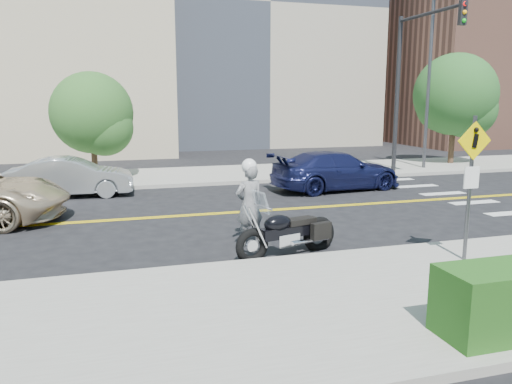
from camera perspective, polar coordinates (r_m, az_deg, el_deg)
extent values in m
plane|color=black|center=(15.41, -5.22, -2.52)|extent=(120.00, 120.00, 0.00)
cube|color=#9E9B91|center=(8.48, 4.77, -13.08)|extent=(60.00, 5.00, 0.15)
cube|color=#9E9B91|center=(22.68, -8.85, 1.80)|extent=(60.00, 5.00, 0.15)
cube|color=#A39984|center=(42.66, -1.36, 19.33)|extent=(18.00, 14.00, 20.00)
cube|color=#8C5947|center=(45.21, 24.11, 12.85)|extent=(14.00, 12.00, 12.00)
cylinder|color=#4C4C51|center=(25.91, 19.12, 11.47)|extent=(0.16, 0.16, 8.00)
cylinder|color=black|center=(24.38, 15.82, 10.57)|extent=(0.20, 0.20, 7.00)
cylinder|color=black|center=(22.81, 19.32, 18.75)|extent=(0.14, 4.40, 0.14)
cube|color=black|center=(21.17, 22.55, 18.41)|extent=(0.28, 0.18, 0.90)
cylinder|color=#4C4C51|center=(11.13, 23.22, 0.28)|extent=(0.08, 0.08, 3.00)
cube|color=#F9D800|center=(10.99, 23.69, 5.39)|extent=(0.78, 0.03, 0.78)
cube|color=white|center=(11.07, 23.41, 1.53)|extent=(0.35, 0.03, 0.45)
imported|color=#BCBBC0|center=(11.87, -0.77, -1.51)|extent=(0.81, 0.63, 1.98)
sphere|color=white|center=(11.71, -0.79, 2.98)|extent=(0.36, 0.36, 0.36)
imported|color=#A5AAAD|center=(19.20, -20.37, 1.62)|extent=(4.40, 1.74, 1.43)
imported|color=#191E4D|center=(19.61, 9.14, 2.44)|extent=(5.39, 2.70, 1.50)
cylinder|color=#382619|center=(22.06, -18.10, 5.87)|extent=(0.24, 0.24, 3.75)
sphere|color=#285C1D|center=(22.01, -18.26, 8.60)|extent=(3.37, 3.37, 3.37)
cylinder|color=#382619|center=(28.32, 21.62, 7.62)|extent=(0.29, 0.29, 4.78)
sphere|color=#1E531A|center=(28.30, 21.81, 10.32)|extent=(4.22, 4.22, 4.22)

